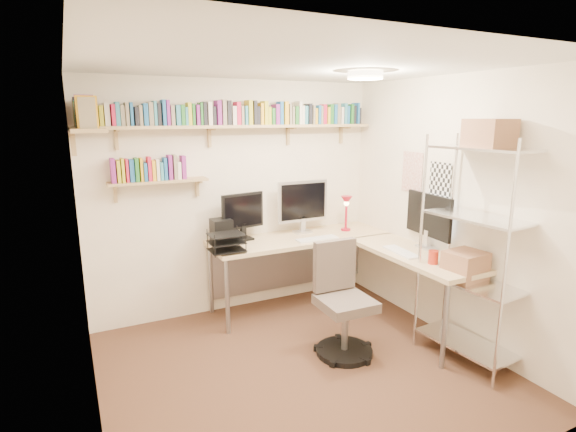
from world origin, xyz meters
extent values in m
plane|color=#492E1F|center=(0.00, 0.00, 0.00)|extent=(3.20, 3.20, 0.00)
cube|color=#F3E7C6|center=(0.00, 1.50, 1.25)|extent=(3.20, 0.04, 2.50)
cube|color=#F3E7C6|center=(-1.60, 0.00, 1.25)|extent=(0.04, 3.00, 2.50)
cube|color=#F3E7C6|center=(1.60, 0.00, 1.25)|extent=(0.04, 3.00, 2.50)
cube|color=#F3E7C6|center=(0.00, -1.50, 1.25)|extent=(3.20, 0.04, 2.50)
cube|color=silver|center=(0.00, 0.00, 2.50)|extent=(3.20, 3.00, 0.04)
cube|color=white|center=(1.59, 0.55, 1.55)|extent=(0.01, 0.30, 0.42)
cube|color=white|center=(1.59, 0.15, 1.50)|extent=(0.01, 0.28, 0.38)
cylinder|color=#FFEAC6|center=(0.70, 0.20, 2.46)|extent=(0.30, 0.30, 0.06)
cube|color=tan|center=(0.00, 1.38, 2.02)|extent=(3.05, 0.25, 0.03)
cube|color=tan|center=(-1.48, 0.95, 2.02)|extent=(0.25, 1.00, 0.03)
cube|color=tan|center=(-0.85, 1.40, 1.50)|extent=(0.95, 0.20, 0.02)
cube|color=tan|center=(-1.20, 1.44, 1.95)|extent=(0.03, 0.20, 0.20)
cube|color=tan|center=(-0.30, 1.44, 1.95)|extent=(0.03, 0.20, 0.20)
cube|color=tan|center=(0.60, 1.44, 1.95)|extent=(0.03, 0.20, 0.20)
cube|color=tan|center=(1.30, 1.44, 1.95)|extent=(0.03, 0.20, 0.20)
cube|color=#7E217C|center=(-1.46, 1.38, 2.15)|extent=(0.04, 0.12, 0.23)
cube|color=#7E217C|center=(-1.41, 1.38, 2.14)|extent=(0.03, 0.13, 0.22)
cube|color=black|center=(-1.37, 1.38, 2.13)|extent=(0.03, 0.14, 0.20)
cube|color=gold|center=(-1.32, 1.38, 2.13)|extent=(0.03, 0.14, 0.18)
cube|color=beige|center=(-1.27, 1.38, 2.14)|extent=(0.04, 0.11, 0.20)
cube|color=#C61A40|center=(-1.22, 1.38, 2.13)|extent=(0.03, 0.15, 0.19)
cube|color=teal|center=(-1.18, 1.38, 2.14)|extent=(0.04, 0.14, 0.21)
cube|color=#7C725A|center=(-1.14, 1.38, 2.13)|extent=(0.04, 0.13, 0.18)
cube|color=#7C725A|center=(-1.10, 1.38, 2.14)|extent=(0.03, 0.14, 0.21)
cube|color=#1E5D9B|center=(-1.06, 1.38, 2.14)|extent=(0.03, 0.12, 0.21)
cube|color=black|center=(-1.02, 1.38, 2.12)|extent=(0.03, 0.14, 0.17)
cube|color=#7C725A|center=(-0.98, 1.38, 2.13)|extent=(0.03, 0.14, 0.19)
cube|color=#1E5D9B|center=(-0.94, 1.38, 2.14)|extent=(0.04, 0.13, 0.20)
cube|color=#7C725A|center=(-0.89, 1.38, 2.14)|extent=(0.04, 0.13, 0.21)
cube|color=teal|center=(-0.85, 1.38, 2.15)|extent=(0.03, 0.14, 0.23)
cube|color=black|center=(-0.82, 1.38, 2.14)|extent=(0.03, 0.13, 0.21)
cube|color=#1E5D9B|center=(-0.77, 1.38, 2.15)|extent=(0.03, 0.14, 0.24)
cube|color=#7E217C|center=(-0.73, 1.38, 2.15)|extent=(0.03, 0.14, 0.24)
cube|color=#7C725A|center=(-0.69, 1.38, 2.13)|extent=(0.04, 0.11, 0.19)
cube|color=teal|center=(-0.64, 1.38, 2.13)|extent=(0.04, 0.12, 0.19)
cube|color=#236A27|center=(-0.60, 1.38, 2.13)|extent=(0.03, 0.14, 0.19)
cube|color=teal|center=(-0.56, 1.38, 2.12)|extent=(0.02, 0.13, 0.17)
cube|color=gold|center=(-0.53, 1.38, 2.14)|extent=(0.03, 0.12, 0.22)
cube|color=#236A27|center=(-0.49, 1.38, 2.14)|extent=(0.03, 0.12, 0.21)
cube|color=#7E217C|center=(-0.45, 1.38, 2.13)|extent=(0.03, 0.15, 0.19)
cube|color=#236A27|center=(-0.41, 1.38, 2.14)|extent=(0.02, 0.12, 0.22)
cube|color=black|center=(-0.38, 1.38, 2.15)|extent=(0.03, 0.12, 0.22)
cube|color=beige|center=(-0.33, 1.38, 2.15)|extent=(0.04, 0.13, 0.23)
cube|color=black|center=(-0.28, 1.38, 2.13)|extent=(0.03, 0.11, 0.18)
cube|color=#7E217C|center=(-0.23, 1.38, 2.16)|extent=(0.04, 0.14, 0.24)
cube|color=#7C725A|center=(-0.18, 1.38, 2.16)|extent=(0.04, 0.14, 0.25)
cube|color=black|center=(-0.13, 1.38, 2.16)|extent=(0.04, 0.12, 0.24)
cube|color=beige|center=(-0.08, 1.38, 2.13)|extent=(0.04, 0.13, 0.19)
cube|color=#C61A40|center=(-0.03, 1.38, 2.15)|extent=(0.04, 0.13, 0.23)
cube|color=#7C725A|center=(0.01, 1.38, 2.13)|extent=(0.03, 0.14, 0.19)
cube|color=teal|center=(0.05, 1.38, 2.13)|extent=(0.03, 0.14, 0.19)
cube|color=gold|center=(0.10, 1.38, 2.16)|extent=(0.04, 0.14, 0.25)
cube|color=black|center=(0.15, 1.38, 2.16)|extent=(0.03, 0.15, 0.24)
cube|color=black|center=(0.19, 1.38, 2.13)|extent=(0.03, 0.11, 0.19)
cube|color=gold|center=(0.23, 1.38, 2.15)|extent=(0.03, 0.13, 0.22)
cube|color=gold|center=(0.27, 1.38, 2.16)|extent=(0.04, 0.13, 0.24)
cube|color=gold|center=(0.31, 1.38, 2.13)|extent=(0.03, 0.13, 0.18)
cube|color=#236A27|center=(0.36, 1.38, 2.12)|extent=(0.03, 0.12, 0.17)
cube|color=#7E217C|center=(0.40, 1.38, 2.14)|extent=(0.04, 0.14, 0.21)
cube|color=#1E5D9B|center=(0.45, 1.38, 2.15)|extent=(0.04, 0.11, 0.24)
cube|color=gold|center=(0.51, 1.38, 2.15)|extent=(0.04, 0.13, 0.24)
cube|color=#7C725A|center=(0.55, 1.38, 2.14)|extent=(0.03, 0.13, 0.22)
cube|color=#7C725A|center=(0.59, 1.38, 2.13)|extent=(0.03, 0.12, 0.19)
cube|color=#236A27|center=(0.63, 1.38, 2.13)|extent=(0.04, 0.14, 0.19)
cube|color=beige|center=(0.67, 1.38, 2.16)|extent=(0.03, 0.15, 0.24)
cube|color=beige|center=(0.71, 1.38, 2.13)|extent=(0.03, 0.13, 0.20)
cube|color=teal|center=(0.75, 1.38, 2.13)|extent=(0.04, 0.13, 0.19)
cube|color=black|center=(0.80, 1.38, 2.15)|extent=(0.04, 0.14, 0.22)
cube|color=#7C725A|center=(0.84, 1.38, 2.14)|extent=(0.02, 0.14, 0.21)
cube|color=gold|center=(0.88, 1.38, 2.12)|extent=(0.03, 0.12, 0.17)
cube|color=#1E5D9B|center=(0.91, 1.38, 2.14)|extent=(0.03, 0.14, 0.20)
cube|color=#7C725A|center=(0.94, 1.38, 2.13)|extent=(0.03, 0.12, 0.20)
cube|color=#C61A40|center=(0.99, 1.38, 2.14)|extent=(0.04, 0.11, 0.22)
cube|color=gold|center=(1.03, 1.38, 2.13)|extent=(0.03, 0.15, 0.19)
cube|color=#236A27|center=(1.07, 1.38, 2.14)|extent=(0.04, 0.14, 0.22)
cube|color=#1E5D9B|center=(1.12, 1.38, 2.14)|extent=(0.04, 0.12, 0.22)
cube|color=#7C725A|center=(1.17, 1.38, 2.15)|extent=(0.04, 0.12, 0.23)
cube|color=beige|center=(1.21, 1.38, 2.13)|extent=(0.03, 0.12, 0.19)
cube|color=teal|center=(1.26, 1.38, 2.15)|extent=(0.03, 0.12, 0.23)
cube|color=#1E5D9B|center=(1.29, 1.38, 2.14)|extent=(0.03, 0.13, 0.20)
cube|color=#236A27|center=(1.34, 1.38, 2.15)|extent=(0.03, 0.15, 0.22)
cube|color=black|center=(1.38, 1.38, 2.14)|extent=(0.03, 0.12, 0.20)
cube|color=#1E5D9B|center=(1.42, 1.38, 2.15)|extent=(0.02, 0.14, 0.24)
cube|color=black|center=(1.46, 1.38, 2.13)|extent=(0.03, 0.11, 0.18)
cube|color=#7C725A|center=(-1.48, 0.51, 2.15)|extent=(0.12, 0.02, 0.22)
cube|color=gold|center=(-1.48, 0.54, 2.15)|extent=(0.15, 0.03, 0.23)
cube|color=black|center=(-1.48, 0.59, 2.14)|extent=(0.15, 0.04, 0.20)
cube|color=gold|center=(-1.48, 0.64, 2.13)|extent=(0.14, 0.04, 0.19)
cube|color=#1E5D9B|center=(-1.48, 0.68, 2.15)|extent=(0.12, 0.04, 0.23)
cube|color=black|center=(-1.48, 0.73, 2.15)|extent=(0.15, 0.04, 0.22)
cube|color=gold|center=(-1.48, 0.77, 2.12)|extent=(0.14, 0.03, 0.18)
cube|color=beige|center=(-1.48, 0.80, 2.13)|extent=(0.15, 0.02, 0.19)
cube|color=#7E217C|center=(-1.48, 0.85, 2.16)|extent=(0.14, 0.04, 0.25)
cube|color=#236A27|center=(-1.48, 0.89, 2.14)|extent=(0.13, 0.03, 0.22)
cube|color=teal|center=(-1.48, 0.93, 2.13)|extent=(0.14, 0.04, 0.18)
cube|color=#236A27|center=(-1.48, 0.98, 2.14)|extent=(0.15, 0.03, 0.20)
cube|color=#1E5D9B|center=(-1.48, 1.02, 2.13)|extent=(0.11, 0.03, 0.19)
cube|color=beige|center=(-1.48, 1.06, 2.13)|extent=(0.15, 0.03, 0.19)
cube|color=black|center=(-1.48, 1.10, 2.12)|extent=(0.11, 0.03, 0.18)
cube|color=teal|center=(-1.48, 1.15, 2.14)|extent=(0.14, 0.04, 0.22)
cube|color=black|center=(-1.48, 1.20, 2.16)|extent=(0.14, 0.04, 0.25)
cube|color=beige|center=(-1.48, 1.25, 2.13)|extent=(0.11, 0.03, 0.19)
cube|color=#7C725A|center=(-1.48, 1.30, 2.15)|extent=(0.14, 0.04, 0.24)
cube|color=gold|center=(-1.48, 1.33, 2.15)|extent=(0.15, 0.02, 0.23)
cube|color=beige|center=(-1.48, 1.37, 2.14)|extent=(0.13, 0.03, 0.21)
cube|color=#7E217C|center=(-1.26, 1.40, 1.63)|extent=(0.04, 0.15, 0.23)
cube|color=gold|center=(-1.21, 1.40, 1.62)|extent=(0.03, 0.15, 0.21)
cube|color=gold|center=(-1.18, 1.40, 1.62)|extent=(0.03, 0.15, 0.22)
cube|color=#C61A40|center=(-1.14, 1.40, 1.62)|extent=(0.02, 0.13, 0.22)
cube|color=#1E5D9B|center=(-1.10, 1.40, 1.62)|extent=(0.04, 0.12, 0.21)
cube|color=#236A27|center=(-1.05, 1.40, 1.62)|extent=(0.03, 0.15, 0.22)
cube|color=gold|center=(-1.01, 1.40, 1.62)|extent=(0.03, 0.12, 0.22)
cube|color=#1E5D9B|center=(-0.97, 1.40, 1.60)|extent=(0.03, 0.14, 0.18)
cube|color=#C61A40|center=(-0.93, 1.40, 1.63)|extent=(0.03, 0.12, 0.23)
cube|color=gold|center=(-0.90, 1.40, 1.61)|extent=(0.03, 0.14, 0.20)
cube|color=beige|center=(-0.86, 1.40, 1.61)|extent=(0.03, 0.14, 0.20)
cube|color=teal|center=(-0.82, 1.40, 1.60)|extent=(0.03, 0.14, 0.17)
cube|color=#1E5D9B|center=(-0.78, 1.40, 1.62)|extent=(0.03, 0.11, 0.22)
cube|color=#7E217C|center=(-0.74, 1.40, 1.63)|extent=(0.04, 0.12, 0.24)
cube|color=#7C725A|center=(-0.69, 1.40, 1.63)|extent=(0.03, 0.13, 0.24)
cube|color=beige|center=(-0.65, 1.40, 1.60)|extent=(0.04, 0.13, 0.17)
cube|color=#7E217C|center=(-0.60, 1.40, 1.63)|extent=(0.04, 0.12, 0.23)
cube|color=beige|center=(0.65, 1.18, 0.80)|extent=(2.11, 0.67, 0.04)
cube|color=beige|center=(1.37, 0.15, 0.80)|extent=(0.67, 1.44, 0.04)
cylinder|color=gray|center=(-0.35, 0.90, 0.39)|extent=(0.04, 0.04, 0.78)
cylinder|color=gray|center=(-0.35, 1.46, 0.39)|extent=(0.04, 0.04, 0.78)
cylinder|color=gray|center=(1.65, 1.46, 0.39)|extent=(0.04, 0.04, 0.78)
cylinder|color=gray|center=(1.09, -0.52, 0.39)|extent=(0.04, 0.04, 0.78)
cylinder|color=gray|center=(1.65, -0.52, 0.39)|extent=(0.04, 0.04, 0.78)
cube|color=gray|center=(0.65, 1.47, 0.44)|extent=(2.00, 0.02, 0.61)
cube|color=silver|center=(0.71, 1.31, 1.19)|extent=(0.61, 0.03, 0.47)
cube|color=black|center=(0.71, 1.29, 1.19)|extent=(0.55, 0.00, 0.40)
cube|color=black|center=(-0.02, 1.31, 1.14)|extent=(0.49, 0.03, 0.38)
cube|color=black|center=(1.53, 0.20, 1.17)|extent=(0.03, 0.64, 0.42)
cube|color=silver|center=(1.50, 0.20, 1.17)|extent=(0.00, 0.58, 0.36)
cube|color=white|center=(0.71, 0.98, 0.83)|extent=(0.47, 0.14, 0.02)
cube|color=white|center=(1.20, 0.20, 0.83)|extent=(0.14, 0.44, 0.02)
cylinder|color=#A80E25|center=(1.20, 1.18, 0.83)|extent=(0.11, 0.11, 0.02)
cylinder|color=#A80E25|center=(1.20, 1.18, 1.00)|extent=(0.03, 0.03, 0.31)
cone|color=#A80E25|center=(1.20, 1.18, 1.18)|extent=(0.13, 0.13, 0.10)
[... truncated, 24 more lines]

